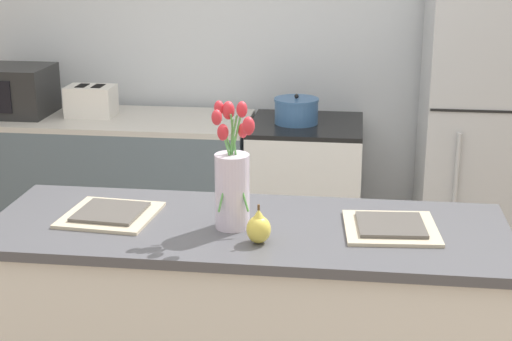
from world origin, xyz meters
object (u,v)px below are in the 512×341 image
cooking_pot (296,111)px  flower_vase (232,182)px  refrigerator (487,136)px  plate_setting_left (110,214)px  toaster (91,101)px  microwave (7,90)px  stove_range (305,202)px  pear_figurine (259,228)px  plate_setting_right (391,227)px

cooking_pot → flower_vase: bearing=-93.2°
refrigerator → flower_vase: bearing=-124.0°
plate_setting_left → toaster: toaster is taller
refrigerator → microwave: size_ratio=3.58×
flower_vase → plate_setting_left: flower_vase is taller
cooking_pot → stove_range: bearing=12.4°
cooking_pot → microwave: size_ratio=0.50×
stove_range → microwave: size_ratio=1.88×
plate_setting_left → toaster: bearing=110.9°
stove_range → pear_figurine: 1.83m
toaster → cooking_pot: 1.14m
plate_setting_left → stove_range: bearing=69.5°
refrigerator → plate_setting_right: bearing=-109.4°
plate_setting_left → flower_vase: bearing=-5.8°
plate_setting_right → microwave: bearing=142.7°
flower_vase → microwave: size_ratio=0.92×
stove_range → flower_vase: 1.75m
cooking_pot → microwave: (-1.62, 0.01, 0.07)m
stove_range → plate_setting_left: bearing=-110.5°
cooking_pot → pear_figurine: bearing=-89.5°
pear_figurine → toaster: bearing=123.4°
stove_range → plate_setting_right: 1.70m
flower_vase → pear_figurine: size_ratio=3.36×
flower_vase → plate_setting_left: bearing=174.2°
refrigerator → plate_setting_left: bearing=-134.3°
flower_vase → microwave: 2.24m
pear_figurine → stove_range: bearing=88.7°
plate_setting_left → microwave: 1.92m
refrigerator → pear_figurine: bearing=-119.5°
refrigerator → cooking_pot: (-1.01, -0.01, 0.11)m
refrigerator → microwave: refrigerator is taller
stove_range → microwave: microwave is taller
toaster → microwave: size_ratio=0.58×
flower_vase → plate_setting_right: size_ratio=1.32×
cooking_pot → refrigerator: bearing=0.7°
plate_setting_left → plate_setting_right: same height
plate_setting_right → plate_setting_left: bearing=180.0°
pear_figurine → plate_setting_left: size_ratio=0.39×
stove_range → pear_figurine: pear_figurine is taller
refrigerator → plate_setting_left: refrigerator is taller
microwave → stove_range: bearing=0.0°
flower_vase → cooking_pot: size_ratio=1.84×
toaster → cooking_pot: size_ratio=1.17×
flower_vase → plate_setting_right: 0.56m
flower_vase → cooking_pot: 1.62m
plate_setting_left → pear_figurine: bearing=-17.1°
pear_figurine → microwave: microwave is taller
plate_setting_left → toaster: 1.70m
refrigerator → cooking_pot: size_ratio=7.16×
toaster → microwave: 0.48m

